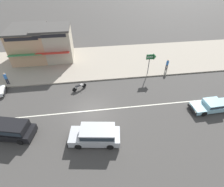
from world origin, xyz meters
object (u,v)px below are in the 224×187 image
arrow_signboard (154,57)px  pedestrian_near_clock (6,78)px  pedestrian_mid_kerb (167,64)px  shopfront_mid_block (54,43)px  minivan_black_2 (10,129)px  sedan_pale_blue_0 (212,105)px  minivan_silver_1 (96,134)px  motorcycle_0 (79,87)px  shopfront_corner_warung (30,43)px

arrow_signboard → pedestrian_near_clock: 18.81m
pedestrian_mid_kerb → shopfront_mid_block: (-15.75, 5.51, 1.53)m
shopfront_mid_block → minivan_black_2: bearing=-100.2°
sedan_pale_blue_0 → minivan_silver_1: (-12.58, -2.37, 0.31)m
minivan_black_2 → shopfront_mid_block: 14.70m
sedan_pale_blue_0 → pedestrian_mid_kerb: pedestrian_mid_kerb is taller
arrow_signboard → pedestrian_mid_kerb: arrow_signboard is taller
sedan_pale_blue_0 → shopfront_mid_block: bearing=142.5°
shopfront_mid_block → pedestrian_near_clock: bearing=-131.7°
motorcycle_0 → pedestrian_near_clock: size_ratio=1.04×
minivan_black_2 → arrow_signboard: (15.90, 8.16, 1.77)m
sedan_pale_blue_0 → minivan_black_2: size_ratio=0.96×
pedestrian_near_clock → pedestrian_mid_kerb: bearing=1.6°
sedan_pale_blue_0 → motorcycle_0: size_ratio=2.76×
motorcycle_0 → pedestrian_mid_kerb: (12.18, 2.74, 0.65)m
sedan_pale_blue_0 → minivan_black_2: bearing=-177.8°
arrow_signboard → motorcycle_0: bearing=-168.2°
minivan_silver_1 → shopfront_corner_warung: shopfront_corner_warung is taller
sedan_pale_blue_0 → arrow_signboard: arrow_signboard is taller
minivan_silver_1 → motorcycle_0: size_ratio=2.82×
arrow_signboard → pedestrian_near_clock: size_ratio=1.81×
pedestrian_near_clock → pedestrian_mid_kerb: 21.19m
minivan_black_2 → shopfront_mid_block: shopfront_mid_block is taller
arrow_signboard → shopfront_mid_block: size_ratio=0.56×
pedestrian_near_clock → shopfront_mid_block: size_ratio=0.31×
shopfront_mid_block → pedestrian_mid_kerb: bearing=-19.3°
minivan_silver_1 → pedestrian_near_clock: pedestrian_near_clock is taller
motorcycle_0 → arrow_signboard: size_ratio=0.57×
motorcycle_0 → shopfront_corner_warung: bearing=128.7°
pedestrian_near_clock → shopfront_corner_warung: shopfront_corner_warung is taller
minivan_silver_1 → pedestrian_near_clock: 14.47m
shopfront_corner_warung → minivan_black_2: bearing=-86.2°
pedestrian_near_clock → motorcycle_0: bearing=-13.4°
sedan_pale_blue_0 → minivan_black_2: minivan_black_2 is taller
shopfront_mid_block → arrow_signboard: bearing=-25.0°
pedestrian_mid_kerb → shopfront_corner_warung: size_ratio=0.25×
motorcycle_0 → minivan_black_2: bearing=-135.2°
sedan_pale_blue_0 → pedestrian_mid_kerb: 8.35m
sedan_pale_blue_0 → arrow_signboard: bearing=120.8°
minivan_silver_1 → shopfront_mid_block: 16.87m
minivan_silver_1 → pedestrian_near_clock: bearing=137.0°
minivan_black_2 → pedestrian_mid_kerb: size_ratio=3.08×
motorcycle_0 → arrow_signboard: bearing=11.8°
pedestrian_mid_kerb → shopfront_mid_block: size_ratio=0.30×
arrow_signboard → pedestrian_mid_kerb: 2.97m
minivan_black_2 → pedestrian_near_clock: 8.73m
sedan_pale_blue_0 → shopfront_corner_warung: shopfront_corner_warung is taller
minivan_black_2 → pedestrian_near_clock: (-2.85, 8.25, 0.26)m
sedan_pale_blue_0 → motorcycle_0: 15.13m
pedestrian_mid_kerb → motorcycle_0: bearing=-167.3°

